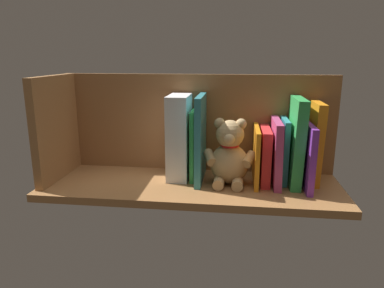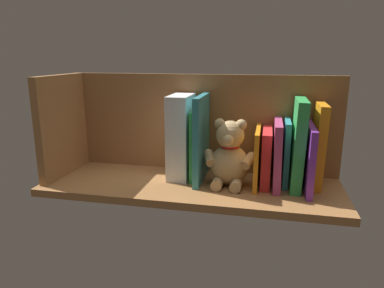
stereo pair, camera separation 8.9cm
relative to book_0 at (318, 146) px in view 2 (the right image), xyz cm
name	(u,v)px [view 2 (the right image)]	position (x,y,z in cm)	size (l,w,h in cm)	color
ground_plane	(192,186)	(36.09, 5.65, -13.16)	(88.20, 31.08, 2.20)	#9E6B3D
shelf_back_panel	(201,123)	(36.09, -7.64, 3.72)	(88.20, 1.50, 31.55)	#8E5E35
shelf_side_divider	(62,125)	(78.19, 5.65, 3.72)	(2.40, 25.08, 31.55)	#9E6B3D
book_0	(318,146)	(0.00, 0.00, 0.00)	(2.55, 12.99, 24.11)	orange
book_1	(308,157)	(2.84, 3.41, -2.76)	(1.73, 19.80, 18.60)	purple
book_2	(298,144)	(5.91, 1.88, 0.70)	(3.00, 16.74, 25.51)	green
book_3	(286,152)	(8.88, 0.06, -2.52)	(1.55, 13.10, 19.06)	teal
book_4	(277,154)	(11.41, 2.41, -2.50)	(2.11, 17.80, 19.10)	#B23F72
book_5	(266,157)	(14.50, 1.37, -3.91)	(2.68, 15.72, 16.29)	red
book_6	(257,157)	(17.16, 2.43, -3.70)	(1.25, 17.85, 16.72)	orange
teddy_bear	(229,156)	(25.04, 4.88, -3.38)	(16.00, 12.70, 19.72)	tan
book_7	(201,139)	(33.89, 2.49, 0.94)	(1.85, 17.96, 25.99)	teal
book_8	(196,144)	(36.14, 0.30, -1.36)	(1.24, 13.59, 21.39)	green
dictionary_thick_white	(181,137)	(40.65, 0.61, 0.83)	(6.36, 14.00, 25.76)	white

